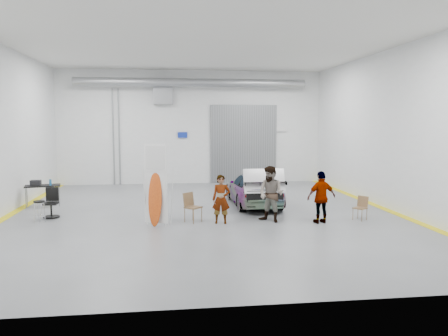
{
  "coord_description": "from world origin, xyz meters",
  "views": [
    {
      "loc": [
        -1.23,
        -15.4,
        3.27
      ],
      "look_at": [
        0.89,
        1.34,
        1.5
      ],
      "focal_mm": 35.0,
      "sensor_mm": 36.0,
      "label": 1
    }
  ],
  "objects": [
    {
      "name": "sedan_car",
      "position": [
        2.09,
        1.45,
        0.63
      ],
      "size": [
        1.83,
        4.39,
        1.27
      ],
      "primitive_type": "imported",
      "rotation": [
        0.0,
        0.0,
        3.15
      ],
      "color": "silver",
      "rests_on": "ground"
    },
    {
      "name": "ground",
      "position": [
        0.0,
        0.0,
        0.0
      ],
      "size": [
        16.0,
        16.0,
        0.0
      ],
      "primitive_type": "plane",
      "color": "slate",
      "rests_on": "ground"
    },
    {
      "name": "room_shell",
      "position": [
        0.24,
        2.22,
        4.08
      ],
      "size": [
        14.02,
        16.18,
        6.01
      ],
      "color": "silver",
      "rests_on": "ground"
    },
    {
      "name": "person_c",
      "position": [
        3.66,
        -1.95,
        0.85
      ],
      "size": [
        1.05,
        0.57,
        1.71
      ],
      "primitive_type": "imported",
      "rotation": [
        0.0,
        0.0,
        3.32
      ],
      "color": "olive",
      "rests_on": "ground"
    },
    {
      "name": "shop_stool",
      "position": [
        -5.45,
        -0.76,
        0.36
      ],
      "size": [
        0.37,
        0.37,
        0.73
      ],
      "rotation": [
        0.0,
        0.0,
        0.36
      ],
      "color": "black",
      "rests_on": "ground"
    },
    {
      "name": "person_b",
      "position": [
        2.08,
        -1.57,
        0.92
      ],
      "size": [
        1.13,
        1.13,
        1.85
      ],
      "primitive_type": "imported",
      "rotation": [
        0.0,
        0.0,
        -0.78
      ],
      "color": "teal",
      "rests_on": "ground"
    },
    {
      "name": "trunk_lid",
      "position": [
        2.09,
        -0.48,
        1.29
      ],
      "size": [
        1.48,
        0.9,
        0.04
      ],
      "primitive_type": "cube",
      "color": "silver",
      "rests_on": "sedan_car"
    },
    {
      "name": "surfboard_display",
      "position": [
        -1.58,
        -1.7,
        1.12
      ],
      "size": [
        0.73,
        0.43,
        2.77
      ],
      "rotation": [
        0.0,
        0.0,
        -0.41
      ],
      "color": "white",
      "rests_on": "ground"
    },
    {
      "name": "office_chair",
      "position": [
        -5.27,
        0.03,
        0.45
      ],
      "size": [
        0.54,
        0.54,
        1.02
      ],
      "rotation": [
        0.0,
        0.0,
        -0.0
      ],
      "color": "black",
      "rests_on": "ground"
    },
    {
      "name": "folding_chair_near",
      "position": [
        -0.46,
        -1.27,
        0.3
      ],
      "size": [
        0.64,
        0.72,
        0.97
      ],
      "rotation": [
        0.0,
        0.0,
        0.77
      ],
      "color": "brown",
      "rests_on": "ground"
    },
    {
      "name": "folding_chair_far",
      "position": [
        5.11,
        -1.68,
        0.25
      ],
      "size": [
        0.52,
        0.61,
        0.8
      ],
      "rotation": [
        0.0,
        0.0,
        -0.93
      ],
      "color": "brown",
      "rests_on": "ground"
    },
    {
      "name": "work_table",
      "position": [
        -6.22,
        2.25,
        0.82
      ],
      "size": [
        1.41,
        0.92,
        1.06
      ],
      "rotation": [
        0.0,
        0.0,
        0.22
      ],
      "color": "gray",
      "rests_on": "ground"
    },
    {
      "name": "person_a",
      "position": [
        0.43,
        -1.57,
        0.8
      ],
      "size": [
        0.63,
        0.47,
        1.59
      ],
      "primitive_type": "imported",
      "rotation": [
        0.0,
        0.0,
        -0.16
      ],
      "color": "#8C6C4C",
      "rests_on": "ground"
    }
  ]
}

